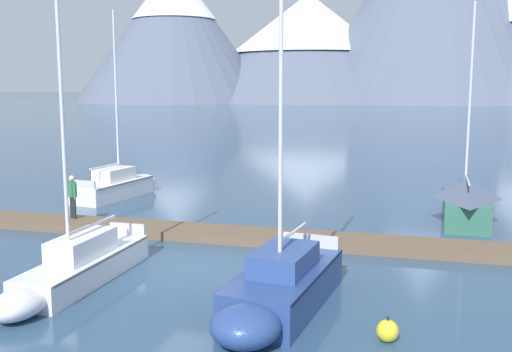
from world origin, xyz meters
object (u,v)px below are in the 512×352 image
Objects in this scene: sailboat_second_berth at (76,267)px; sailboat_mid_dock_port at (279,288)px; sailboat_mid_dock_starboard at (465,201)px; sailboat_nearest_berth at (118,185)px; person_on_dock at (72,194)px; mooring_buoy_channel_marker at (388,331)px.

sailboat_second_berth is 5.80m from sailboat_mid_dock_port.
sailboat_mid_dock_port is 1.05× the size of sailboat_mid_dock_starboard.
sailboat_nearest_berth is at bearing 114.94° from sailboat_second_berth.
person_on_dock is 14.68m from mooring_buoy_channel_marker.
sailboat_second_berth is at bearing -132.73° from sailboat_mid_dock_starboard.
sailboat_mid_dock_port reaches higher than sailboat_nearest_berth.
sailboat_mid_dock_starboard is at bearing -2.84° from sailboat_nearest_berth.
sailboat_mid_dock_port is 11.89m from person_on_dock.
sailboat_second_berth is 15.47m from sailboat_mid_dock_starboard.
sailboat_mid_dock_port is 16.17× the size of mooring_buoy_channel_marker.
sailboat_second_berth is (5.66, -12.16, -0.05)m from sailboat_nearest_berth.
mooring_buoy_channel_marker is at bearing -43.37° from sailboat_nearest_berth.
sailboat_mid_dock_port is at bearing -112.07° from sailboat_mid_dock_starboard.
mooring_buoy_channel_marker is (2.66, -0.95, -0.37)m from sailboat_mid_dock_port.
person_on_dock is (-4.20, 6.17, 0.72)m from sailboat_second_berth.
sailboat_mid_dock_starboard reaches higher than sailboat_second_berth.
sailboat_mid_dock_starboard is (4.69, 11.58, 0.25)m from sailboat_mid_dock_port.
sailboat_mid_dock_port is at bearing -47.23° from sailboat_nearest_berth.
sailboat_mid_dock_port is at bearing -32.60° from person_on_dock.
sailboat_mid_dock_port reaches higher than person_on_dock.
sailboat_mid_dock_starboard is (16.15, -0.80, 0.27)m from sailboat_nearest_berth.
sailboat_mid_dock_starboard is 12.71m from mooring_buoy_channel_marker.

